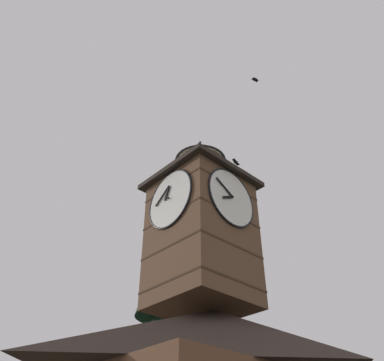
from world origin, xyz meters
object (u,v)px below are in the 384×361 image
(pine_tree_behind, at_px, (167,358))
(flying_bird_high, at_px, (255,80))
(flying_bird_low, at_px, (236,162))
(clock_tower, at_px, (201,226))

(pine_tree_behind, height_order, flying_bird_high, flying_bird_high)
(flying_bird_low, bearing_deg, clock_tower, 3.34)
(clock_tower, distance_m, flying_bird_high, 11.79)
(pine_tree_behind, bearing_deg, flying_bird_high, 101.09)
(clock_tower, distance_m, flying_bird_low, 6.83)
(clock_tower, relative_size, flying_bird_high, 20.17)
(pine_tree_behind, relative_size, flying_bird_low, 24.23)
(clock_tower, height_order, flying_bird_high, flying_bird_high)
(flying_bird_high, xyz_separation_m, flying_bird_low, (-0.47, -2.55, -5.23))
(clock_tower, bearing_deg, flying_bird_high, 140.32)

